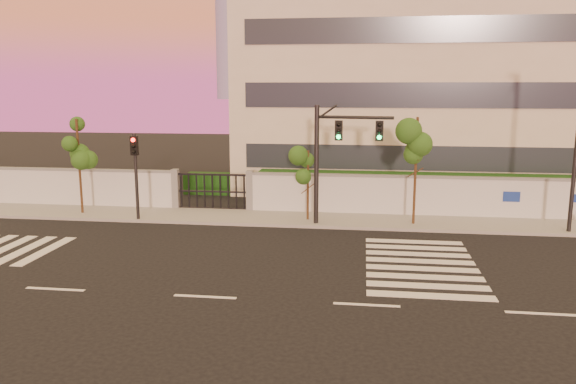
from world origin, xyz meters
name	(u,v)px	position (x,y,z in m)	size (l,w,h in m)	color
ground	(205,297)	(0.00, 0.00, 0.00)	(120.00, 120.00, 0.00)	black
sidewalk	(264,218)	(0.00, 10.50, 0.07)	(60.00, 3.00, 0.15)	gray
perimeter_wall	(271,193)	(0.10, 12.00, 1.07)	(60.00, 0.36, 2.20)	silver
hedge_row	(297,189)	(1.17, 14.74, 0.82)	(41.00, 4.25, 1.80)	#11330F
institutional_building	(430,91)	(9.00, 21.99, 6.16)	(24.40, 12.40, 12.25)	beige
road_markings	(192,259)	(-1.58, 3.76, 0.01)	(57.00, 7.62, 0.02)	silver
street_tree_c	(79,145)	(-9.30, 10.15, 3.60)	(1.50, 1.19, 4.90)	#382314
street_tree_d	(308,170)	(2.22, 10.22, 2.57)	(1.35, 1.08, 3.49)	#382314
street_tree_e	(417,147)	(7.22, 10.03, 3.76)	(1.49, 1.18, 5.11)	#382314
traffic_signal_main	(332,151)	(3.38, 9.50, 3.57)	(3.56, 0.72, 5.65)	black
traffic_signal_secondary	(136,166)	(-5.96, 9.17, 2.72)	(0.33, 0.33, 4.29)	black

